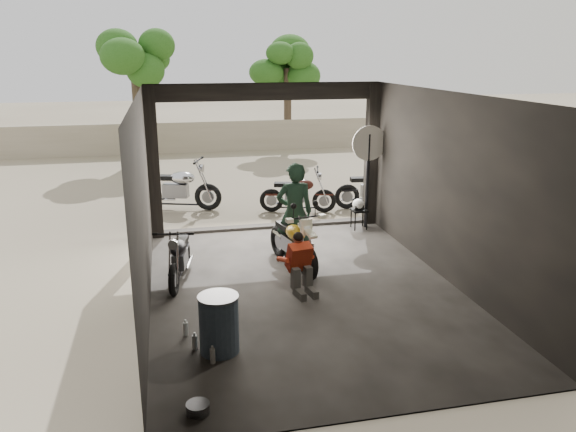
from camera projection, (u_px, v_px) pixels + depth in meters
name	position (u px, v px, depth m)	size (l,w,h in m)	color
ground	(304.00, 290.00, 9.35)	(80.00, 80.00, 0.00)	#7A6D56
garage	(297.00, 208.00, 9.50)	(7.00, 7.13, 3.20)	#2D2B28
boundary_wall	(219.00, 136.00, 22.30)	(18.00, 0.30, 1.20)	gray
tree_left	(133.00, 47.00, 19.32)	(2.20, 2.20, 5.60)	#382B1E
tree_right	(288.00, 59.00, 22.05)	(2.20, 2.20, 5.00)	#382B1E
main_bike	(293.00, 239.00, 10.16)	(0.70, 1.69, 1.13)	white
left_bike	(179.00, 253.00, 9.58)	(0.62, 1.51, 1.02)	black
outside_bike_a	(178.00, 184.00, 13.95)	(0.79, 1.92, 1.30)	black
outside_bike_b	(298.00, 190.00, 13.74)	(0.67, 1.64, 1.11)	#40160F
outside_bike_c	(375.00, 185.00, 14.10)	(0.73, 1.77, 1.19)	black
rider	(295.00, 213.00, 10.41)	(0.69, 0.45, 1.89)	black
mechanic	(302.00, 266.00, 9.06)	(0.50, 0.68, 0.98)	red
stool	(359.00, 213.00, 12.45)	(0.33, 0.33, 0.46)	black
helmet	(358.00, 204.00, 12.38)	(0.26, 0.27, 0.25)	white
oil_drum	(219.00, 325.00, 7.29)	(0.52, 0.52, 0.80)	#3F546A
sign_post	(368.00, 160.00, 12.22)	(0.77, 0.08, 2.31)	black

